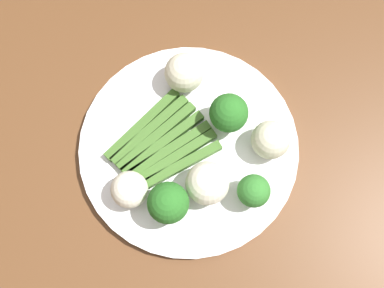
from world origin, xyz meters
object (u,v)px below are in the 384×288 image
at_px(asparagus_bundle, 161,144).
at_px(cauliflower_front_left, 188,73).
at_px(dining_table, 188,142).
at_px(plate, 192,147).
at_px(broccoli_right, 229,113).
at_px(cauliflower_edge, 129,189).
at_px(broccoli_back_right, 168,203).
at_px(cauliflower_near_fork, 207,183).
at_px(cauliflower_left, 271,140).
at_px(broccoli_back, 254,191).

height_order(asparagus_bundle, cauliflower_front_left, cauliflower_front_left).
bearing_deg(cauliflower_front_left, asparagus_bundle, -23.94).
relative_size(dining_table, plate, 4.35).
relative_size(broccoli_right, cauliflower_edge, 1.33).
relative_size(broccoli_back_right, cauliflower_near_fork, 1.14).
bearing_deg(cauliflower_near_fork, dining_table, -168.93).
bearing_deg(cauliflower_left, dining_table, -114.59).
relative_size(plate, cauliflower_left, 5.85).
bearing_deg(asparagus_bundle, cauliflower_front_left, 31.45).
distance_m(plate, broccoli_back, 0.11).
bearing_deg(broccoli_back, broccoli_right, -167.69).
bearing_deg(cauliflower_edge, dining_table, 142.29).
bearing_deg(cauliflower_near_fork, broccoli_back, 76.25).
relative_size(plate, broccoli_back, 5.81).
distance_m(cauliflower_front_left, cauliflower_near_fork, 0.15).
height_order(cauliflower_front_left, cauliflower_left, cauliflower_front_left).
bearing_deg(broccoli_right, asparagus_bundle, -73.15).
bearing_deg(broccoli_right, cauliflower_near_fork, -21.19).
height_order(asparagus_bundle, broccoli_right, broccoli_right).
distance_m(broccoli_right, cauliflower_edge, 0.16).
bearing_deg(cauliflower_edge, broccoli_back_right, 65.34).
xyz_separation_m(asparagus_bundle, broccoli_back, (0.07, 0.11, 0.02)).
height_order(cauliflower_near_fork, cauliflower_edge, cauliflower_near_fork).
bearing_deg(dining_table, plate, 6.07).
height_order(dining_table, cauliflower_front_left, cauliflower_front_left).
bearing_deg(broccoli_back_right, cauliflower_edge, -114.66).
xyz_separation_m(asparagus_bundle, broccoli_back_right, (0.08, 0.01, 0.03)).
relative_size(dining_table, cauliflower_front_left, 24.06).
bearing_deg(broccoli_back, cauliflower_near_fork, -103.75).
bearing_deg(cauliflower_front_left, cauliflower_near_fork, 5.54).
distance_m(dining_table, asparagus_bundle, 0.14).
height_order(asparagus_bundle, cauliflower_edge, cauliflower_edge).
bearing_deg(cauliflower_near_fork, plate, -165.52).
bearing_deg(dining_table, broccoli_back_right, -13.65).
distance_m(broccoli_right, cauliflower_near_fork, 0.09).
distance_m(broccoli_back_right, broccoli_right, 0.14).
height_order(dining_table, cauliflower_edge, cauliflower_edge).
bearing_deg(broccoli_right, cauliflower_edge, -56.07).
bearing_deg(asparagus_bundle, broccoli_back, -68.15).
height_order(plate, broccoli_back_right, broccoli_back_right).
height_order(dining_table, broccoli_back_right, broccoli_back_right).
bearing_deg(asparagus_bundle, broccoli_right, -17.76).
bearing_deg(dining_table, broccoli_back, 33.66).
height_order(broccoli_right, cauliflower_front_left, broccoli_right).
relative_size(asparagus_bundle, cauliflower_left, 3.09).
distance_m(dining_table, cauliflower_near_fork, 0.18).
xyz_separation_m(broccoli_back_right, cauliflower_near_fork, (-0.02, 0.05, -0.01)).
xyz_separation_m(dining_table, broccoli_right, (0.01, 0.05, 0.15)).
xyz_separation_m(broccoli_back_right, cauliflower_left, (-0.07, 0.13, -0.01)).
bearing_deg(broccoli_back_right, cauliflower_near_fork, 114.71).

